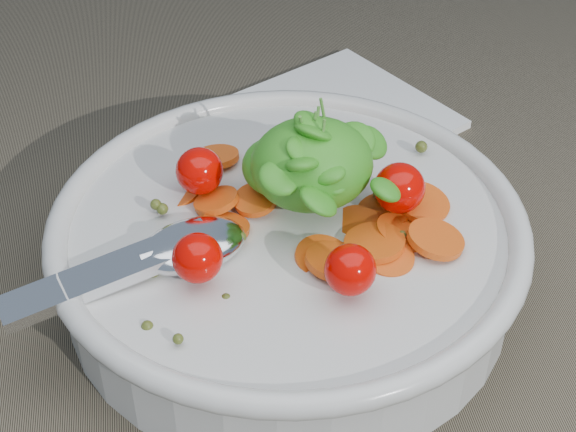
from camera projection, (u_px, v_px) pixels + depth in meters
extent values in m
plane|color=#655C48|center=(289.00, 280.00, 0.55)|extent=(6.00, 6.00, 0.00)
cylinder|color=silver|center=(288.00, 255.00, 0.53)|extent=(0.27, 0.27, 0.05)
torus|color=silver|center=(288.00, 222.00, 0.51)|extent=(0.28, 0.28, 0.01)
cylinder|color=silver|center=(288.00, 282.00, 0.54)|extent=(0.13, 0.13, 0.01)
cylinder|color=brown|center=(288.00, 255.00, 0.53)|extent=(0.24, 0.24, 0.04)
cylinder|color=#E55813|center=(224.00, 227.00, 0.50)|extent=(0.04, 0.04, 0.01)
cylinder|color=#E55813|center=(216.00, 157.00, 0.55)|extent=(0.04, 0.04, 0.01)
cylinder|color=#E55813|center=(383.00, 213.00, 0.52)|extent=(0.03, 0.03, 0.01)
cylinder|color=#E55813|center=(390.00, 259.00, 0.48)|extent=(0.04, 0.04, 0.01)
cylinder|color=#E55813|center=(422.00, 203.00, 0.52)|extent=(0.04, 0.04, 0.01)
cylinder|color=#E55813|center=(357.00, 252.00, 0.49)|extent=(0.04, 0.04, 0.01)
cylinder|color=#E55813|center=(306.00, 134.00, 0.58)|extent=(0.04, 0.04, 0.01)
cylinder|color=#E55813|center=(178.00, 196.00, 0.54)|extent=(0.04, 0.04, 0.02)
cylinder|color=#E55813|center=(255.00, 200.00, 0.52)|extent=(0.03, 0.03, 0.01)
cylinder|color=#E55813|center=(404.00, 233.00, 0.50)|extent=(0.05, 0.05, 0.02)
cylinder|color=#E55813|center=(356.00, 222.00, 0.51)|extent=(0.04, 0.04, 0.01)
cylinder|color=#E55813|center=(216.00, 201.00, 0.52)|extent=(0.03, 0.03, 0.01)
cylinder|color=#E55813|center=(323.00, 259.00, 0.49)|extent=(0.05, 0.05, 0.01)
cylinder|color=#E55813|center=(331.00, 168.00, 0.55)|extent=(0.04, 0.04, 0.01)
cylinder|color=#E55813|center=(335.00, 262.00, 0.48)|extent=(0.04, 0.05, 0.01)
cylinder|color=#E55813|center=(314.00, 170.00, 0.54)|extent=(0.03, 0.03, 0.01)
cylinder|color=#E55813|center=(436.00, 239.00, 0.49)|extent=(0.04, 0.05, 0.01)
cylinder|color=#E55813|center=(375.00, 243.00, 0.49)|extent=(0.05, 0.05, 0.01)
sphere|color=#47521B|center=(348.00, 189.00, 0.54)|extent=(0.01, 0.01, 0.01)
sphere|color=#47521B|center=(378.00, 194.00, 0.52)|extent=(0.01, 0.01, 0.01)
sphere|color=#47521B|center=(424.00, 188.00, 0.54)|extent=(0.01, 0.01, 0.01)
sphere|color=#47521B|center=(176.00, 269.00, 0.47)|extent=(0.01, 0.01, 0.01)
sphere|color=#47521B|center=(302.00, 178.00, 0.54)|extent=(0.01, 0.01, 0.01)
sphere|color=#47521B|center=(162.00, 209.00, 0.51)|extent=(0.01, 0.01, 0.01)
sphere|color=#47521B|center=(416.00, 180.00, 0.54)|extent=(0.01, 0.01, 0.01)
sphere|color=#47521B|center=(402.00, 235.00, 0.50)|extent=(0.01, 0.01, 0.01)
sphere|color=#47521B|center=(147.00, 326.00, 0.45)|extent=(0.01, 0.01, 0.01)
sphere|color=#47521B|center=(153.00, 270.00, 0.48)|extent=(0.01, 0.01, 0.01)
sphere|color=#47521B|center=(421.00, 147.00, 0.56)|extent=(0.01, 0.01, 0.01)
sphere|color=#47521B|center=(178.00, 339.00, 0.43)|extent=(0.01, 0.01, 0.01)
sphere|color=#47521B|center=(241.00, 237.00, 0.49)|extent=(0.01, 0.01, 0.01)
sphere|color=#47521B|center=(156.00, 204.00, 0.51)|extent=(0.01, 0.01, 0.01)
sphere|color=#47521B|center=(226.00, 299.00, 0.46)|extent=(0.01, 0.01, 0.01)
sphere|color=#C50400|center=(399.00, 188.00, 0.50)|extent=(0.03, 0.03, 0.03)
sphere|color=#C50400|center=(300.00, 142.00, 0.54)|extent=(0.03, 0.03, 0.03)
sphere|color=#C50400|center=(199.00, 171.00, 0.52)|extent=(0.03, 0.03, 0.03)
sphere|color=#C50400|center=(197.00, 258.00, 0.46)|extent=(0.03, 0.03, 0.03)
sphere|color=#C50400|center=(350.00, 270.00, 0.45)|extent=(0.03, 0.03, 0.03)
ellipsoid|color=green|center=(312.00, 164.00, 0.50)|extent=(0.07, 0.06, 0.05)
ellipsoid|color=green|center=(277.00, 166.00, 0.51)|extent=(0.04, 0.04, 0.03)
ellipsoid|color=green|center=(327.00, 174.00, 0.48)|extent=(0.03, 0.03, 0.02)
ellipsoid|color=green|center=(303.00, 164.00, 0.47)|extent=(0.03, 0.03, 0.02)
ellipsoid|color=green|center=(385.00, 190.00, 0.49)|extent=(0.03, 0.03, 0.02)
ellipsoid|color=green|center=(316.00, 146.00, 0.49)|extent=(0.03, 0.03, 0.02)
ellipsoid|color=green|center=(295.00, 155.00, 0.50)|extent=(0.03, 0.03, 0.02)
ellipsoid|color=green|center=(301.00, 135.00, 0.49)|extent=(0.02, 0.03, 0.02)
ellipsoid|color=green|center=(294.00, 162.00, 0.49)|extent=(0.03, 0.03, 0.03)
ellipsoid|color=green|center=(325.00, 140.00, 0.51)|extent=(0.03, 0.03, 0.03)
ellipsoid|color=green|center=(314.00, 133.00, 0.48)|extent=(0.03, 0.03, 0.02)
ellipsoid|color=green|center=(318.00, 201.00, 0.47)|extent=(0.03, 0.03, 0.02)
ellipsoid|color=green|center=(333.00, 180.00, 0.48)|extent=(0.02, 0.02, 0.02)
ellipsoid|color=green|center=(319.00, 136.00, 0.50)|extent=(0.02, 0.02, 0.02)
ellipsoid|color=green|center=(279.00, 178.00, 0.48)|extent=(0.03, 0.03, 0.02)
ellipsoid|color=green|center=(312.00, 134.00, 0.49)|extent=(0.02, 0.03, 0.02)
ellipsoid|color=green|center=(317.00, 144.00, 0.49)|extent=(0.02, 0.03, 0.02)
ellipsoid|color=green|center=(312.00, 126.00, 0.48)|extent=(0.03, 0.03, 0.02)
ellipsoid|color=green|center=(302.00, 144.00, 0.52)|extent=(0.03, 0.03, 0.02)
ellipsoid|color=green|center=(302.00, 151.00, 0.48)|extent=(0.03, 0.02, 0.02)
ellipsoid|color=green|center=(370.00, 142.00, 0.51)|extent=(0.03, 0.03, 0.02)
ellipsoid|color=green|center=(302.00, 170.00, 0.49)|extent=(0.02, 0.02, 0.01)
ellipsoid|color=green|center=(314.00, 127.00, 0.49)|extent=(0.02, 0.02, 0.02)
ellipsoid|color=green|center=(317.00, 150.00, 0.49)|extent=(0.03, 0.03, 0.02)
ellipsoid|color=green|center=(354.00, 141.00, 0.50)|extent=(0.04, 0.03, 0.02)
cylinder|color=#4C8C33|center=(319.00, 157.00, 0.48)|extent=(0.01, 0.01, 0.05)
cylinder|color=#4C8C33|center=(307.00, 145.00, 0.49)|extent=(0.01, 0.01, 0.04)
cylinder|color=#4C8C33|center=(309.00, 149.00, 0.49)|extent=(0.01, 0.01, 0.05)
cylinder|color=#4C8C33|center=(327.00, 132.00, 0.50)|extent=(0.01, 0.00, 0.05)
cylinder|color=#4C8C33|center=(314.00, 145.00, 0.49)|extent=(0.01, 0.01, 0.05)
ellipsoid|color=silver|center=(193.00, 245.00, 0.49)|extent=(0.07, 0.06, 0.02)
cube|color=silver|center=(108.00, 274.00, 0.47)|extent=(0.12, 0.06, 0.02)
cylinder|color=silver|center=(159.00, 255.00, 0.48)|extent=(0.02, 0.02, 0.01)
cube|color=white|center=(328.00, 120.00, 0.68)|extent=(0.22, 0.21, 0.01)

